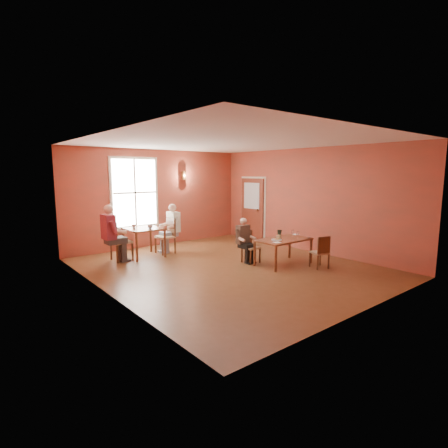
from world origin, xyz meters
TOP-DOWN VIEW (x-y plane):
  - ground at (0.00, 0.00)m, footprint 6.00×7.00m
  - wall_back at (0.00, 3.50)m, footprint 6.00×0.04m
  - wall_front at (0.00, -3.50)m, footprint 6.00×0.04m
  - wall_left at (-3.00, 0.00)m, footprint 0.04×7.00m
  - wall_right at (3.00, 0.00)m, footprint 0.04×7.00m
  - ceiling at (0.00, 0.00)m, footprint 6.00×7.00m
  - window at (-0.80, 3.45)m, footprint 1.36×0.10m
  - door at (2.94, 2.30)m, footprint 0.12×1.04m
  - wall_sconce at (0.90, 3.40)m, footprint 0.16×0.16m
  - main_table at (1.24, -0.63)m, footprint 1.39×0.78m
  - chair_diner_main at (0.74, 0.02)m, footprint 0.36×0.36m
  - diner_main at (0.74, -0.01)m, footprint 0.44×0.44m
  - chair_empty at (1.69, -1.39)m, footprint 0.44×0.44m
  - plate_food at (0.99, -0.62)m, footprint 0.34×0.34m
  - sandwich at (1.09, -0.60)m, footprint 0.09×0.09m
  - goblet_a at (1.70, -0.54)m, footprint 0.09×0.09m
  - goblet_c at (1.59, -0.79)m, footprint 0.09×0.09m
  - menu_stand at (1.39, -0.35)m, footprint 0.11×0.06m
  - knife at (1.22, -0.90)m, footprint 0.17×0.02m
  - napkin at (0.78, -0.83)m, footprint 0.19×0.19m
  - side_plate at (1.97, -0.44)m, footprint 0.20×0.20m
  - sunglasses at (1.83, -0.97)m, footprint 0.12×0.05m
  - second_table at (-1.10, 2.33)m, footprint 0.90×0.90m
  - chair_diner_white at (-0.45, 2.33)m, footprint 0.45×0.45m
  - diner_white at (-0.42, 2.33)m, footprint 0.54×0.54m
  - chair_diner_maroon at (-1.75, 2.33)m, footprint 0.46×0.46m
  - diner_maroon at (-1.78, 2.33)m, footprint 0.58×0.58m
  - cup_a at (-0.97, 2.20)m, footprint 0.18×0.18m
  - cup_b at (-1.31, 2.48)m, footprint 0.12×0.12m

SIDE VIEW (x-z plane):
  - ground at x=0.00m, z-range -0.01..0.01m
  - main_table at x=1.24m, z-range 0.00..0.65m
  - chair_empty at x=1.69m, z-range 0.00..0.79m
  - second_table at x=-1.10m, z-range 0.00..0.80m
  - chair_diner_main at x=0.74m, z-range 0.00..0.82m
  - chair_diner_white at x=-0.45m, z-range 0.00..1.01m
  - chair_diner_maroon at x=-1.75m, z-range 0.00..1.04m
  - diner_main at x=0.74m, z-range 0.00..1.10m
  - knife at x=1.22m, z-range 0.65..0.66m
  - napkin at x=0.78m, z-range 0.65..0.66m
  - side_plate at x=1.97m, z-range 0.65..0.67m
  - sunglasses at x=1.83m, z-range 0.65..0.67m
  - plate_food at x=0.99m, z-range 0.65..0.69m
  - diner_white at x=-0.42m, z-range 0.00..1.35m
  - sandwich at x=1.09m, z-range 0.65..0.75m
  - diner_maroon at x=-1.78m, z-range 0.00..1.45m
  - menu_stand at x=1.39m, z-range 0.65..0.83m
  - goblet_c at x=1.59m, z-range 0.65..0.83m
  - goblet_a at x=1.70m, z-range 0.65..0.83m
  - cup_b at x=-1.31m, z-range 0.80..0.90m
  - cup_a at x=-0.97m, z-range 0.80..0.90m
  - door at x=2.94m, z-range 0.00..2.10m
  - wall_back at x=0.00m, z-range 0.00..3.00m
  - wall_front at x=0.00m, z-range 0.00..3.00m
  - wall_left at x=-3.00m, z-range 0.00..3.00m
  - wall_right at x=3.00m, z-range 0.00..3.00m
  - window at x=-0.80m, z-range 0.72..2.68m
  - wall_sconce at x=0.90m, z-range 2.06..2.34m
  - ceiling at x=0.00m, z-range 2.98..3.02m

